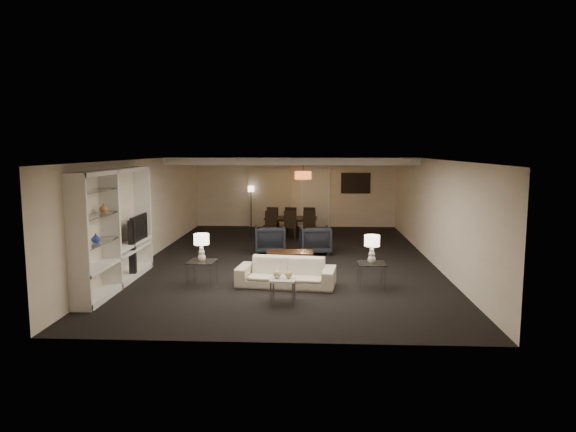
# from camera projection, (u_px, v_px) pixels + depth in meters

# --- Properties ---
(floor) EXTENTS (11.00, 11.00, 0.00)m
(floor) POSITION_uv_depth(u_px,v_px,m) (288.00, 260.00, 12.77)
(floor) COLOR black
(floor) RESTS_ON ground
(ceiling) EXTENTS (7.00, 11.00, 0.02)m
(ceiling) POSITION_uv_depth(u_px,v_px,m) (288.00, 159.00, 12.44)
(ceiling) COLOR silver
(ceiling) RESTS_ON ground
(wall_back) EXTENTS (7.00, 0.02, 2.50)m
(wall_back) POSITION_uv_depth(u_px,v_px,m) (296.00, 191.00, 18.05)
(wall_back) COLOR beige
(wall_back) RESTS_ON ground
(wall_front) EXTENTS (7.00, 0.02, 2.50)m
(wall_front) POSITION_uv_depth(u_px,v_px,m) (269.00, 257.00, 7.16)
(wall_front) COLOR beige
(wall_front) RESTS_ON ground
(wall_left) EXTENTS (0.02, 11.00, 2.50)m
(wall_left) POSITION_uv_depth(u_px,v_px,m) (148.00, 209.00, 12.77)
(wall_left) COLOR beige
(wall_left) RESTS_ON ground
(wall_right) EXTENTS (0.02, 11.00, 2.50)m
(wall_right) POSITION_uv_depth(u_px,v_px,m) (432.00, 211.00, 12.44)
(wall_right) COLOR beige
(wall_right) RESTS_ON ground
(ceiling_soffit) EXTENTS (7.00, 4.00, 0.20)m
(ceiling_soffit) POSITION_uv_depth(u_px,v_px,m) (293.00, 160.00, 15.92)
(ceiling_soffit) COLOR silver
(ceiling_soffit) RESTS_ON ceiling
(curtains) EXTENTS (1.50, 0.12, 2.40)m
(curtains) POSITION_uv_depth(u_px,v_px,m) (270.00, 193.00, 18.02)
(curtains) COLOR beige
(curtains) RESTS_ON wall_back
(door) EXTENTS (0.90, 0.05, 2.10)m
(door) POSITION_uv_depth(u_px,v_px,m) (315.00, 197.00, 18.02)
(door) COLOR silver
(door) RESTS_ON wall_back
(painting) EXTENTS (0.95, 0.04, 0.65)m
(painting) POSITION_uv_depth(u_px,v_px,m) (356.00, 183.00, 17.87)
(painting) COLOR #142D38
(painting) RESTS_ON wall_back
(media_unit) EXTENTS (0.38, 3.40, 2.35)m
(media_unit) POSITION_uv_depth(u_px,v_px,m) (116.00, 228.00, 10.20)
(media_unit) COLOR white
(media_unit) RESTS_ON wall_left
(pendant_light) EXTENTS (0.52, 0.52, 0.24)m
(pendant_light) POSITION_uv_depth(u_px,v_px,m) (303.00, 175.00, 15.97)
(pendant_light) COLOR #D8591E
(pendant_light) RESTS_ON ceiling_soffit
(sofa) EXTENTS (2.03, 1.00, 0.57)m
(sofa) POSITION_uv_depth(u_px,v_px,m) (286.00, 272.00, 10.28)
(sofa) COLOR beige
(sofa) RESTS_ON floor
(coffee_table) EXTENTS (1.11, 0.69, 0.38)m
(coffee_table) POSITION_uv_depth(u_px,v_px,m) (290.00, 260.00, 11.87)
(coffee_table) COLOR black
(coffee_table) RESTS_ON floor
(armchair_left) EXTENTS (0.87, 0.89, 0.73)m
(armchair_left) POSITION_uv_depth(u_px,v_px,m) (270.00, 239.00, 13.56)
(armchair_left) COLOR black
(armchair_left) RESTS_ON floor
(armchair_right) EXTENTS (0.86, 0.88, 0.73)m
(armchair_right) POSITION_uv_depth(u_px,v_px,m) (315.00, 240.00, 13.51)
(armchair_right) COLOR black
(armchair_right) RESTS_ON floor
(side_table_left) EXTENTS (0.58, 0.58, 0.50)m
(side_table_left) POSITION_uv_depth(u_px,v_px,m) (202.00, 273.00, 10.36)
(side_table_left) COLOR silver
(side_table_left) RESTS_ON floor
(side_table_right) EXTENTS (0.54, 0.54, 0.50)m
(side_table_right) POSITION_uv_depth(u_px,v_px,m) (371.00, 275.00, 10.20)
(side_table_right) COLOR white
(side_table_right) RESTS_ON floor
(table_lamp_left) EXTENTS (0.33, 0.33, 0.55)m
(table_lamp_left) POSITION_uv_depth(u_px,v_px,m) (202.00, 248.00, 10.29)
(table_lamp_left) COLOR white
(table_lamp_left) RESTS_ON side_table_left
(table_lamp_right) EXTENTS (0.34, 0.34, 0.55)m
(table_lamp_right) POSITION_uv_depth(u_px,v_px,m) (372.00, 249.00, 10.13)
(table_lamp_right) COLOR beige
(table_lamp_right) RESTS_ON side_table_right
(marble_table) EXTENTS (0.47, 0.47, 0.45)m
(marble_table) POSITION_uv_depth(u_px,v_px,m) (283.00, 290.00, 9.20)
(marble_table) COLOR white
(marble_table) RESTS_ON floor
(gold_gourd_a) EXTENTS (0.14, 0.14, 0.14)m
(gold_gourd_a) POSITION_uv_depth(u_px,v_px,m) (277.00, 274.00, 9.16)
(gold_gourd_a) COLOR #E4D178
(gold_gourd_a) RESTS_ON marble_table
(gold_gourd_b) EXTENTS (0.13, 0.13, 0.13)m
(gold_gourd_b) POSITION_uv_depth(u_px,v_px,m) (288.00, 275.00, 9.15)
(gold_gourd_b) COLOR tan
(gold_gourd_b) RESTS_ON marble_table
(television) EXTENTS (0.98, 0.13, 0.56)m
(television) POSITION_uv_depth(u_px,v_px,m) (134.00, 228.00, 11.18)
(television) COLOR black
(television) RESTS_ON media_unit
(vase_blue) EXTENTS (0.16, 0.16, 0.17)m
(vase_blue) POSITION_uv_depth(u_px,v_px,m) (96.00, 238.00, 9.26)
(vase_blue) COLOR #2840B1
(vase_blue) RESTS_ON media_unit
(vase_amber) EXTENTS (0.16, 0.16, 0.17)m
(vase_amber) POSITION_uv_depth(u_px,v_px,m) (103.00, 208.00, 9.60)
(vase_amber) COLOR #AF733A
(vase_amber) RESTS_ON media_unit
(floor_speaker) EXTENTS (0.15, 0.15, 1.26)m
(floor_speaker) POSITION_uv_depth(u_px,v_px,m) (132.00, 250.00, 10.84)
(floor_speaker) COLOR black
(floor_speaker) RESTS_ON floor
(dining_table) EXTENTS (1.66, 0.95, 0.58)m
(dining_table) POSITION_uv_depth(u_px,v_px,m) (291.00, 227.00, 16.23)
(dining_table) COLOR black
(dining_table) RESTS_ON floor
(chair_nl) EXTENTS (0.43, 0.43, 0.86)m
(chair_nl) POSITION_uv_depth(u_px,v_px,m) (270.00, 225.00, 15.60)
(chair_nl) COLOR black
(chair_nl) RESTS_ON floor
(chair_nm) EXTENTS (0.40, 0.40, 0.86)m
(chair_nm) POSITION_uv_depth(u_px,v_px,m) (290.00, 226.00, 15.57)
(chair_nm) COLOR black
(chair_nm) RESTS_ON floor
(chair_nr) EXTENTS (0.41, 0.41, 0.86)m
(chair_nr) POSITION_uv_depth(u_px,v_px,m) (310.00, 226.00, 15.54)
(chair_nr) COLOR black
(chair_nr) RESTS_ON floor
(chair_fl) EXTENTS (0.43, 0.43, 0.86)m
(chair_fl) POSITION_uv_depth(u_px,v_px,m) (273.00, 219.00, 16.88)
(chair_fl) COLOR black
(chair_fl) RESTS_ON floor
(chair_fm) EXTENTS (0.44, 0.44, 0.86)m
(chair_fm) POSITION_uv_depth(u_px,v_px,m) (292.00, 220.00, 16.86)
(chair_fm) COLOR black
(chair_fm) RESTS_ON floor
(chair_fr) EXTENTS (0.43, 0.43, 0.86)m
(chair_fr) POSITION_uv_depth(u_px,v_px,m) (310.00, 220.00, 16.83)
(chair_fr) COLOR black
(chair_fr) RESTS_ON floor
(floor_lamp) EXTENTS (0.24, 0.24, 1.46)m
(floor_lamp) POSITION_uv_depth(u_px,v_px,m) (251.00, 207.00, 17.90)
(floor_lamp) COLOR black
(floor_lamp) RESTS_ON floor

